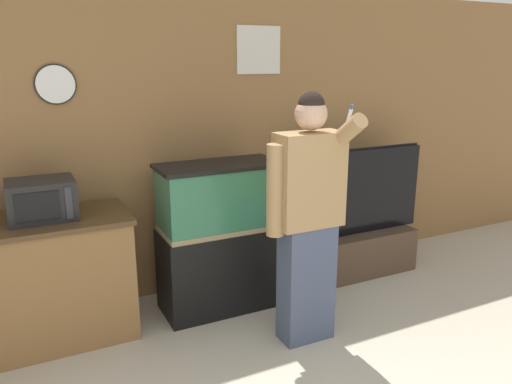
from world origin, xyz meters
name	(u,v)px	position (x,y,z in m)	size (l,w,h in m)	color
wall_back_paneled	(157,147)	(0.00, 3.08, 1.30)	(10.00, 0.08, 2.60)	olive
counter_island	(11,287)	(-1.20, 2.67, 0.47)	(1.67, 0.64, 0.93)	brown
microwave	(41,200)	(-0.94, 2.68, 1.07)	(0.45, 0.36, 0.28)	black
aquarium_on_stand	(220,237)	(0.36, 2.59, 0.61)	(0.98, 0.47, 1.22)	black
tv_on_stand	(361,237)	(1.82, 2.63, 0.36)	(1.29, 0.40, 1.22)	#4C3828
person_standing	(307,217)	(0.72, 1.86, 0.94)	(0.57, 0.43, 1.81)	#424C66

